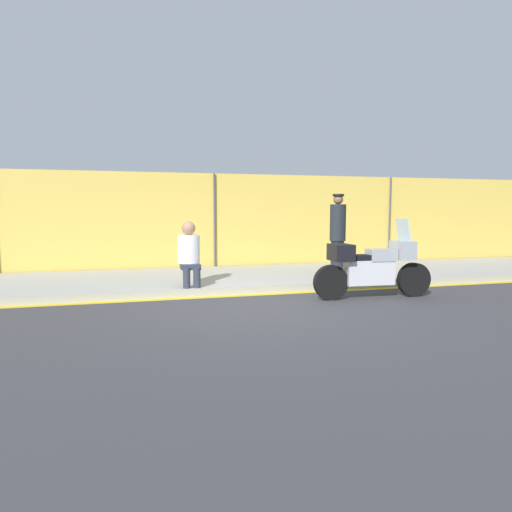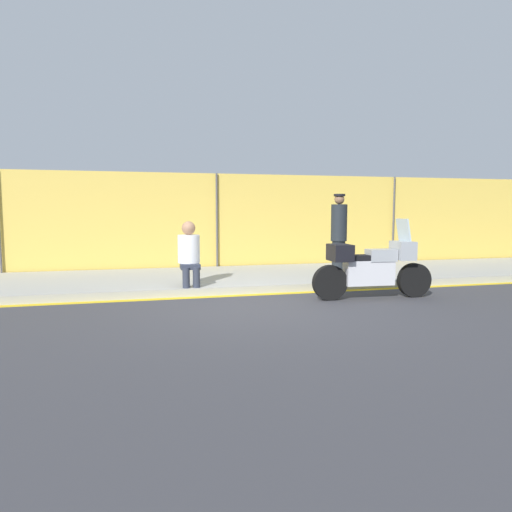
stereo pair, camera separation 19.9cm
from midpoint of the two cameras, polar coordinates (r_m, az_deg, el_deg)
name	(u,v)px [view 1 (the left image)]	position (r m, az deg, el deg)	size (l,w,h in m)	color
ground_plane	(263,307)	(7.74, 0.13, -6.36)	(120.00, 120.00, 0.00)	#38383D
sidewalk	(228,278)	(10.47, -4.07, -2.79)	(38.39, 3.36, 0.16)	#9E9E99
curb_paint_stripe	(247,295)	(8.78, -1.79, -4.91)	(38.39, 0.18, 0.01)	gold
storefront_fence	(214,223)	(12.10, -5.76, 4.11)	(36.47, 0.17, 2.59)	gold
motorcycle	(372,266)	(8.66, 13.70, -1.28)	(2.31, 0.58, 1.47)	black
officer_standing	(338,234)	(10.21, 9.62, 2.68)	(0.35, 0.35, 1.83)	#1E2328
person_seated_on_curb	(189,251)	(9.01, -8.97, 0.66)	(0.43, 0.67, 1.26)	#2D3342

